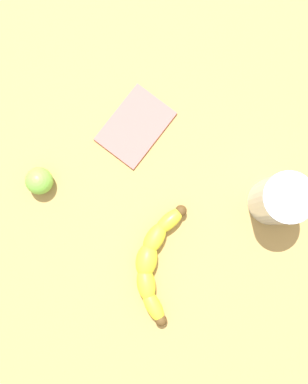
# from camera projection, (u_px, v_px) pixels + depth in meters

# --- Properties ---
(wooden_tabletop) EXTENTS (1.20, 1.20, 0.03)m
(wooden_tabletop) POSITION_uv_depth(u_px,v_px,m) (155.00, 198.00, 0.82)
(wooden_tabletop) COLOR #AB8649
(wooden_tabletop) RESTS_ON ground
(banana) EXTENTS (0.18, 0.15, 0.04)m
(banana) POSITION_uv_depth(u_px,v_px,m) (154.00, 262.00, 0.78)
(banana) COLOR yellow
(banana) RESTS_ON wooden_tabletop
(smoothie_glass) EXTENTS (0.09, 0.09, 0.12)m
(smoothie_glass) POSITION_uv_depth(u_px,v_px,m) (279.00, 200.00, 0.75)
(smoothie_glass) COLOR silver
(smoothie_glass) RESTS_ON wooden_tabletop
(lime_fruit) EXTENTS (0.05, 0.05, 0.05)m
(lime_fruit) POSITION_uv_depth(u_px,v_px,m) (39.00, 181.00, 0.79)
(lime_fruit) COLOR #75C142
(lime_fruit) RESTS_ON wooden_tabletop
(folded_napkin) EXTENTS (0.15, 0.12, 0.01)m
(folded_napkin) POSITION_uv_depth(u_px,v_px,m) (135.00, 126.00, 0.82)
(folded_napkin) COLOR #BC6660
(folded_napkin) RESTS_ON wooden_tabletop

